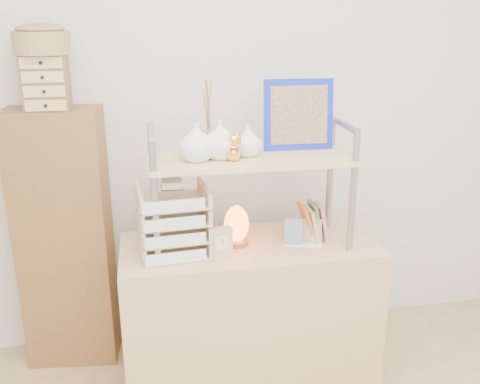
{
  "coord_description": "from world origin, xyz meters",
  "views": [
    {
      "loc": [
        -0.46,
        -1.04,
        1.79
      ],
      "look_at": [
        -0.05,
        1.2,
        1.01
      ],
      "focal_mm": 40.0,
      "sensor_mm": 36.0,
      "label": 1
    }
  ],
  "objects_px": {
    "desk": "(250,314)",
    "letter_tray": "(173,225)",
    "cabinet": "(65,241)",
    "salt_lamp": "(236,225)"
  },
  "relations": [
    {
      "from": "cabinet",
      "to": "salt_lamp",
      "type": "xyz_separation_m",
      "value": [
        0.82,
        -0.36,
        0.17
      ]
    },
    {
      "from": "letter_tray",
      "to": "salt_lamp",
      "type": "xyz_separation_m",
      "value": [
        0.29,
        0.05,
        -0.04
      ]
    },
    {
      "from": "desk",
      "to": "letter_tray",
      "type": "distance_m",
      "value": 0.62
    },
    {
      "from": "salt_lamp",
      "to": "desk",
      "type": "bearing_deg",
      "value": -6.43
    },
    {
      "from": "salt_lamp",
      "to": "letter_tray",
      "type": "bearing_deg",
      "value": -170.92
    },
    {
      "from": "desk",
      "to": "letter_tray",
      "type": "bearing_deg",
      "value": -173.67
    },
    {
      "from": "desk",
      "to": "cabinet",
      "type": "height_order",
      "value": "cabinet"
    },
    {
      "from": "desk",
      "to": "salt_lamp",
      "type": "height_order",
      "value": "salt_lamp"
    },
    {
      "from": "cabinet",
      "to": "salt_lamp",
      "type": "relative_size",
      "value": 7.01
    },
    {
      "from": "cabinet",
      "to": "salt_lamp",
      "type": "bearing_deg",
      "value": -17.59
    }
  ]
}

